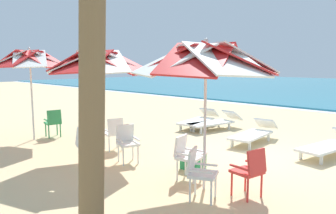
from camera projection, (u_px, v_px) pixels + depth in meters
ground_plane at (251, 157)px, 8.01m from camera, size 80.00×80.00×0.00m
beach_umbrella_0 at (206, 61)px, 5.66m from camera, size 2.60×2.60×2.70m
plastic_chair_0 at (186, 154)px, 6.44m from camera, size 0.56×0.54×0.87m
plastic_chair_1 at (250, 169)px, 5.52m from camera, size 0.53×0.50×0.87m
plastic_chair_2 at (199, 171)px, 5.46m from camera, size 0.61×0.59×0.87m
beach_umbrella_1 at (98, 63)px, 7.78m from camera, size 2.52×2.52×2.66m
plastic_chair_3 at (114, 132)px, 8.59m from camera, size 0.56×0.53×0.87m
plastic_chair_4 at (127, 141)px, 7.56m from camera, size 0.58×0.56×0.87m
plastic_chair_5 at (86, 144)px, 7.26m from camera, size 0.53×0.55×0.87m
beach_umbrella_2 at (30, 60)px, 9.56m from camera, size 2.22×2.22×2.75m
plastic_chair_6 at (53, 121)px, 10.13m from camera, size 0.54×0.51×0.87m
sun_lounger_0 at (330, 145)px, 8.08m from camera, size 0.96×2.22×0.62m
sun_lounger_1 at (254, 133)px, 9.47m from camera, size 0.85×2.20×0.62m
sun_lounger_2 at (215, 122)px, 11.30m from camera, size 0.99×2.22×0.62m
sun_lounger_3 at (199, 120)px, 11.75m from camera, size 1.06×2.23×0.62m
cooler_box at (193, 160)px, 7.04m from camera, size 0.50×0.34×0.40m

